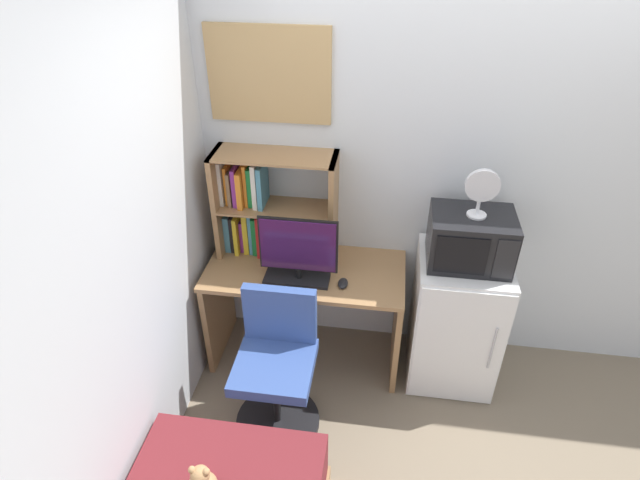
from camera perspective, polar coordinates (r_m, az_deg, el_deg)
name	(u,v)px	position (r m, az deg, el deg)	size (l,w,h in m)	color
wall_back	(531,183)	(3.35, 22.17, 5.82)	(6.40, 0.04, 2.60)	silver
wall_left	(67,341)	(2.25, -26.07, -9.91)	(0.04, 4.40, 2.60)	silver
desk	(306,297)	(3.43, -1.59, -6.27)	(1.26, 0.60, 0.75)	#997047
hutch_bookshelf	(259,205)	(3.31, -6.70, 3.87)	(0.76, 0.28, 0.70)	#997047
monitor	(298,249)	(3.07, -2.41, -1.00)	(0.47, 0.20, 0.44)	black
keyboard	(297,279)	(3.20, -2.56, -4.26)	(0.40, 0.15, 0.02)	black
computer_mouse	(343,283)	(3.15, 2.53, -4.78)	(0.06, 0.10, 0.03)	black
mini_fridge	(455,319)	(3.47, 14.63, -8.43)	(0.54, 0.56, 0.92)	white
microwave	(470,239)	(3.11, 16.21, 0.10)	(0.47, 0.37, 0.31)	black
desk_fan	(482,190)	(2.95, 17.36, 5.31)	(0.19, 0.11, 0.29)	silver
desk_chair	(277,371)	(3.14, -4.75, -14.14)	(0.51, 0.51, 0.90)	black
wall_corkboard	(269,75)	(3.08, -5.65, 17.61)	(0.71, 0.02, 0.55)	tan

